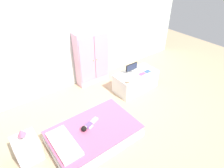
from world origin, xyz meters
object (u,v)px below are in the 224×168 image
Objects in this scene: bed at (94,134)px; book_blue at (148,71)px; doll at (87,126)px; book_purple at (142,74)px; table_lamp at (21,133)px; tv_stand at (136,81)px; tv_monitor at (132,67)px; wardrobe at (92,58)px; rocking_horse_toy at (128,80)px; nightstand at (27,148)px.

bed is 1.97m from book_blue.
book_purple is at bearing 15.30° from doll.
table_lamp is 2.90m from book_blue.
book_blue is at bearing 0.00° from book_purple.
tv_stand is at bearing 122.87° from book_purple.
tv_stand is at bearing -51.73° from tv_monitor.
wardrobe is (2.01, 1.28, 0.09)m from table_lamp.
table_lamp reaches higher than rocking_horse_toy.
wardrobe is at bearing 100.97° from rocking_horse_toy.
tv_monitor is at bearing 125.29° from book_purple.
rocking_horse_toy is (0.21, -1.07, -0.16)m from wardrobe.
book_purple is (0.08, -0.12, 0.22)m from tv_stand.
book_blue is (1.93, 0.48, 0.17)m from doll.
book_purple reaches higher than tv_stand.
bed is 1.78m from tv_monitor.
bed is 1.16m from table_lamp.
doll is 0.38× the size of tv_stand.
book_purple reaches higher than bed.
wardrobe is 10.91× the size of rocking_horse_toy.
tv_stand is at bearing 23.41° from rocking_horse_toy.
tv_stand is (1.61, 0.69, 0.10)m from bed.
wardrobe is (0.99, 1.58, 0.54)m from bed.
table_lamp is 2.73m from book_purple.
tv_monitor is at bearing -55.53° from wardrobe.
bed is at bearing -156.94° from rocking_horse_toy.
tv_monitor is (1.54, 0.78, 0.45)m from bed.
tv_monitor is (-0.07, 0.09, 0.35)m from tv_stand.
bed is 9.39× the size of book_purple.
nightstand is at bearing -174.74° from book_blue.
table_lamp is 2.23m from rocking_horse_toy.
rocking_horse_toy reaches higher than nightstand.
wardrobe is 0.98m from tv_monitor.
wardrobe reaches higher than nightstand.
wardrobe is at bearing 58.09° from bed.
table_lamp reaches higher than doll.
wardrobe is 4.12× the size of tv_monitor.
rocking_horse_toy is (-0.41, -0.18, 0.28)m from tv_stand.
nightstand is at bearing -169.60° from tv_monitor.
book_blue is (2.88, 0.27, -0.12)m from table_lamp.
nightstand is at bearing -147.61° from wardrobe.
table_lamp is at bearing -174.79° from rocking_horse_toy.
wardrobe is 10.49× the size of book_blue.
wardrobe reaches higher than bed.
rocking_horse_toy reaches higher than bed.
tv_stand is at bearing 23.15° from bed.
tv_stand is at bearing 8.25° from nightstand.
wardrobe is 1.35m from book_blue.
book_blue is at bearing 14.00° from doll.
table_lamp reaches higher than book_purple.
wardrobe is 1.31× the size of tv_stand.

